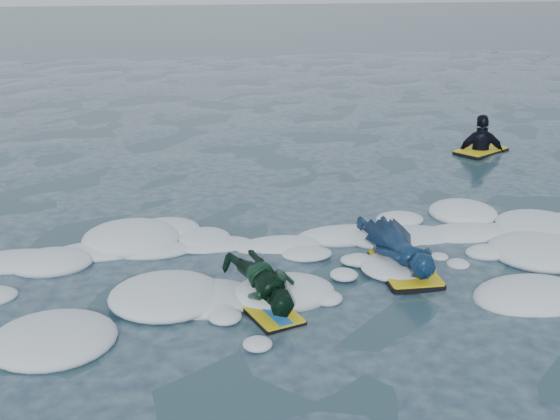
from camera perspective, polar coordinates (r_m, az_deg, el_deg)
The scene contains 5 objects.
ground at distance 7.48m, azimuth -0.47°, elevation -7.18°, with size 120.00×120.00×0.00m, color #18303B.
foam_band at distance 8.40m, azimuth -1.69°, elevation -4.10°, with size 12.00×3.10×0.30m, color white, non-canonical shape.
prone_woman_unit at distance 8.29m, azimuth 9.64°, elevation -3.06°, with size 0.71×1.69×0.43m.
prone_child_unit at distance 7.20m, azimuth -1.12°, elevation -6.14°, with size 0.81×1.29×0.47m.
waiting_rider_unit at distance 13.77m, azimuth 15.98°, elevation 4.26°, with size 1.20×1.04×1.58m.
Camera 1 is at (-1.16, -6.60, 3.32)m, focal length 45.00 mm.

